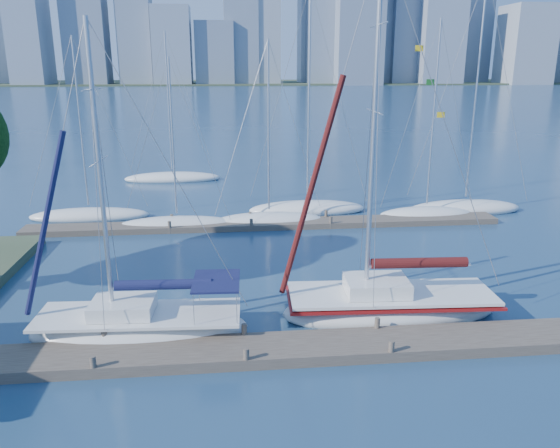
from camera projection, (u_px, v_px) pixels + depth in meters
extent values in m
plane|color=navy|center=(245.00, 356.00, 19.29)|extent=(700.00, 700.00, 0.00)
cube|color=#443B32|center=(245.00, 351.00, 19.24)|extent=(26.00, 2.00, 0.40)
cube|color=#443B32|center=(266.00, 224.00, 34.72)|extent=(30.00, 1.80, 0.36)
cube|color=#38472D|center=(223.00, 83.00, 324.98)|extent=(800.00, 100.00, 1.50)
ellipsoid|color=silver|center=(140.00, 331.00, 20.64)|extent=(8.27, 3.04, 1.43)
cube|color=silver|center=(139.00, 315.00, 20.45)|extent=(7.66, 2.80, 0.11)
cube|color=silver|center=(123.00, 307.00, 20.33)|extent=(2.37, 1.84, 0.52)
cylinder|color=silver|center=(100.00, 176.00, 18.93)|extent=(0.17, 0.17, 10.48)
cylinder|color=silver|center=(164.00, 287.00, 20.20)|extent=(3.86, 0.27, 0.10)
cylinder|color=#11133A|center=(163.00, 285.00, 20.17)|extent=(3.57, 0.54, 0.38)
cube|color=#11133A|center=(216.00, 281.00, 20.25)|extent=(1.82, 2.35, 0.08)
ellipsoid|color=silver|center=(390.00, 310.00, 22.35)|extent=(9.04, 3.34, 1.56)
cube|color=silver|center=(391.00, 293.00, 22.15)|extent=(8.37, 3.08, 0.13)
cube|color=silver|center=(376.00, 285.00, 22.02)|extent=(2.59, 2.01, 0.57)
cylinder|color=silver|center=(374.00, 130.00, 20.25)|extent=(0.19, 0.19, 13.12)
cylinder|color=silver|center=(419.00, 265.00, 21.87)|extent=(4.22, 0.31, 0.10)
cylinder|color=#430E0E|center=(419.00, 263.00, 21.84)|extent=(3.90, 0.60, 0.42)
cube|color=maroon|center=(391.00, 297.00, 22.20)|extent=(8.56, 3.20, 0.10)
ellipsoid|color=silver|center=(90.00, 216.00, 36.62)|extent=(8.05, 2.85, 1.07)
cylinder|color=silver|center=(80.00, 123.00, 34.90)|extent=(0.12, 0.12, 10.74)
ellipsoid|color=silver|center=(177.00, 224.00, 34.66)|extent=(7.58, 4.94, 1.02)
cylinder|color=silver|center=(173.00, 138.00, 33.13)|extent=(0.11, 0.11, 9.47)
ellipsoid|color=silver|center=(269.00, 221.00, 35.40)|extent=(7.46, 3.83, 1.10)
cylinder|color=silver|center=(269.00, 128.00, 33.72)|extent=(0.12, 0.12, 10.41)
ellipsoid|color=silver|center=(307.00, 209.00, 38.16)|extent=(8.52, 4.70, 1.23)
cylinder|color=silver|center=(309.00, 96.00, 36.00)|extent=(0.13, 0.13, 13.70)
ellipsoid|color=silver|center=(426.00, 215.00, 36.88)|extent=(6.53, 2.42, 1.08)
cylinder|color=silver|center=(434.00, 115.00, 35.02)|extent=(0.12, 0.12, 11.74)
ellipsoid|color=silver|center=(465.00, 209.00, 38.30)|extent=(8.38, 4.82, 1.24)
cylinder|color=silver|center=(476.00, 89.00, 36.02)|extent=(0.14, 0.14, 14.54)
ellipsoid|color=silver|center=(173.00, 178.00, 48.73)|extent=(8.67, 5.62, 1.16)
cylinder|color=silver|center=(168.00, 102.00, 46.87)|extent=(0.13, 0.13, 11.61)
cube|color=gray|center=(29.00, 32.00, 273.84)|extent=(16.47, 23.42, 51.96)
cube|color=slate|center=(86.00, 31.00, 279.60)|extent=(20.92, 17.63, 53.93)
cube|color=#848F9F|center=(137.00, 46.00, 304.49)|extent=(13.94, 17.61, 41.16)
cube|color=gray|center=(172.00, 46.00, 283.45)|extent=(19.30, 19.81, 39.36)
cube|color=slate|center=(215.00, 54.00, 288.25)|extent=(20.08, 16.86, 32.21)
cube|color=#848F9F|center=(262.00, 11.00, 287.46)|extent=(18.34, 14.99, 74.89)
cube|color=gray|center=(315.00, 14.00, 304.92)|extent=(17.28, 17.46, 75.24)
cube|color=#848F9F|center=(387.00, 37.00, 302.71)|extent=(15.05, 17.11, 50.60)
cube|color=gray|center=(440.00, 34.00, 290.46)|extent=(22.47, 18.80, 51.98)
cube|color=slate|center=(472.00, 34.00, 321.58)|extent=(17.10, 17.52, 55.70)
cube|color=#848F9F|center=(526.00, 45.00, 296.05)|extent=(23.29, 23.94, 41.25)
cube|color=slate|center=(407.00, 10.00, 295.31)|extent=(17.38, 18.00, 77.37)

